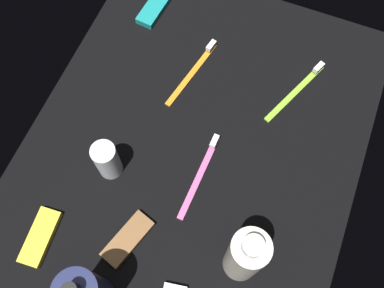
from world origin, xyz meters
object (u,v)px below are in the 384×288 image
toothbrush_pink (201,171)px  snack_bar_teal (155,8)px  toothbrush_orange (195,69)px  toothbrush_lime (298,89)px  deodorant_stick (107,160)px  snack_bar_yellow (40,237)px  snack_bar_brown (128,239)px  bodywash_bottle (245,256)px

toothbrush_pink → snack_bar_teal: toothbrush_pink is taller
toothbrush_pink → toothbrush_orange: size_ratio=1.01×
toothbrush_lime → deodorant_stick: bearing=-43.5°
snack_bar_yellow → snack_bar_teal: bearing=177.1°
toothbrush_pink → snack_bar_yellow: (22.59, -22.44, 0.14)cm
toothbrush_lime → snack_bar_teal: (-7.93, -36.07, 0.14)cm
deodorant_stick → toothbrush_pink: 17.93cm
toothbrush_orange → snack_bar_brown: bearing=3.1°
deodorant_stick → toothbrush_lime: bearing=136.5°
snack_bar_brown → snack_bar_teal: 51.99cm
toothbrush_pink → snack_bar_brown: size_ratio=1.73×
bodywash_bottle → toothbrush_lime: bearing=-179.3°
toothbrush_orange → snack_bar_yellow: bearing=-16.5°
deodorant_stick → snack_bar_teal: bearing=-168.9°
bodywash_bottle → toothbrush_pink: bearing=-136.9°
toothbrush_lime → snack_bar_teal: bearing=-102.4°
toothbrush_lime → snack_bar_yellow: (46.95, -34.56, 0.14)cm
toothbrush_lime → toothbrush_orange: size_ratio=0.96×
bodywash_bottle → snack_bar_brown: 22.10cm
toothbrush_lime → snack_bar_brown: bearing=-25.5°
deodorant_stick → snack_bar_brown: size_ratio=0.88×
bodywash_bottle → toothbrush_pink: 20.24cm
bodywash_bottle → snack_bar_brown: bearing=-79.8°
deodorant_stick → toothbrush_lime: 41.76cm
toothbrush_orange → snack_bar_teal: (-11.59, -14.31, 0.14)cm
bodywash_bottle → toothbrush_pink: size_ratio=1.08×
deodorant_stick → snack_bar_yellow: deodorant_stick is taller
toothbrush_orange → snack_bar_teal: bearing=-129.0°
bodywash_bottle → snack_bar_yellow: (9.14, -35.02, -8.26)cm
toothbrush_lime → snack_bar_yellow: bearing=-36.4°
toothbrush_pink → toothbrush_orange: 22.83cm
snack_bar_brown → snack_bar_teal: size_ratio=1.00×
snack_bar_teal → toothbrush_pink: bearing=42.1°
toothbrush_lime → toothbrush_pink: same height
snack_bar_brown → snack_bar_yellow: bearing=-52.2°
snack_bar_yellow → toothbrush_orange: bearing=159.0°
deodorant_stick → snack_bar_teal: 38.98cm
snack_bar_brown → snack_bar_teal: bearing=-144.2°
deodorant_stick → toothbrush_orange: (-26.48, 6.87, -3.98)cm
toothbrush_lime → toothbrush_pink: size_ratio=0.95×
toothbrush_pink → snack_bar_yellow: 31.83cm
deodorant_stick → toothbrush_pink: bearing=109.3°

